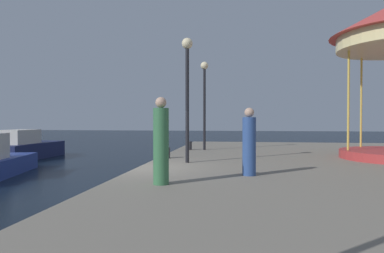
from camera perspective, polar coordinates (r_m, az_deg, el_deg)
The scene contains 8 objects.
ground_plane at distance 10.83m, azimuth -8.66°, elevation -10.68°, with size 120.00×120.00×0.00m, color black.
motorboat_navy at distance 22.02m, azimuth -25.26°, elevation -3.13°, with size 2.00×4.80×1.66m.
lamp_post_mid_promenade at distance 11.62m, azimuth -0.78°, elevation 8.03°, with size 0.36×0.36×4.08m.
lamp_post_far_end at distance 16.50m, azimuth 2.02°, elevation 6.04°, with size 0.36×0.36×4.11m.
bollard_center at distance 16.48m, azimuth -0.44°, elevation -3.10°, with size 0.24×0.24×0.40m, color #2D2D33.
bollard_south at distance 12.93m, azimuth -4.10°, elevation -4.27°, with size 0.24×0.24×0.40m, color #2D2D33.
person_near_carousel at distance 9.01m, azimuth 9.24°, elevation -2.78°, with size 0.34×0.34×1.71m.
person_far_corner at distance 7.69m, azimuth -5.04°, elevation -2.73°, with size 0.34×0.34×1.90m.
Camera 1 is at (3.03, -10.16, 2.21)m, focal length 32.95 mm.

